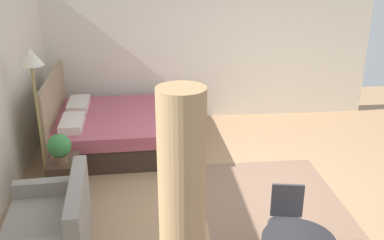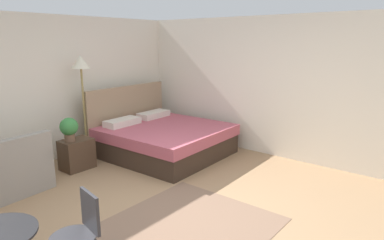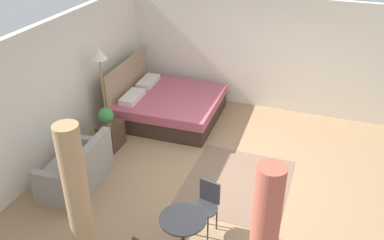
{
  "view_description": "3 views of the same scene",
  "coord_description": "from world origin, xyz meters",
  "views": [
    {
      "loc": [
        -4.97,
        1.1,
        3.0
      ],
      "look_at": [
        0.58,
        0.56,
        0.83
      ],
      "focal_mm": 40.93,
      "sensor_mm": 36.0,
      "label": 1
    },
    {
      "loc": [
        -2.83,
        -2.68,
        2.12
      ],
      "look_at": [
        0.62,
        0.11,
        1.08
      ],
      "focal_mm": 31.84,
      "sensor_mm": 36.0,
      "label": 2
    },
    {
      "loc": [
        -5.75,
        -1.58,
        4.46
      ],
      "look_at": [
        -0.13,
        0.45,
        1.1
      ],
      "focal_mm": 38.47,
      "sensor_mm": 36.0,
      "label": 3
    }
  ],
  "objects": [
    {
      "name": "bed",
      "position": [
        1.64,
        1.66,
        0.31
      ],
      "size": [
        2.04,
        2.14,
        1.23
      ],
      "color": "#38281E",
      "rests_on": "ground"
    },
    {
      "name": "potted_plant",
      "position": [
        0.07,
        2.25,
        0.73
      ],
      "size": [
        0.29,
        0.29,
        0.39
      ],
      "color": "brown",
      "rests_on": "nightstand"
    },
    {
      "name": "couch",
      "position": [
        -1.11,
        2.17,
        0.3
      ],
      "size": [
        1.32,
        0.9,
        0.86
      ],
      "color": "gray",
      "rests_on": "ground"
    },
    {
      "name": "area_rug",
      "position": [
        -0.14,
        -0.38,
        0.0
      ],
      "size": [
        1.98,
        1.75,
        0.01
      ],
      "primitive_type": "cube",
      "color": "#7F604C",
      "rests_on": "ground"
    },
    {
      "name": "floor_lamp",
      "position": [
        0.6,
        2.59,
        1.57
      ],
      "size": [
        0.33,
        0.33,
        1.86
      ],
      "color": "#99844C",
      "rests_on": "ground"
    },
    {
      "name": "ground_plane",
      "position": [
        0.0,
        0.0,
        -0.01
      ],
      "size": [
        8.9,
        9.03,
        0.02
      ],
      "primitive_type": "cube",
      "color": "#9E7A56"
    },
    {
      "name": "wall_right",
      "position": [
        2.95,
        0.0,
        1.28
      ],
      "size": [
        0.12,
        6.03,
        2.56
      ],
      "primitive_type": "cube",
      "color": "silver",
      "rests_on": "ground"
    },
    {
      "name": "cafe_chair_near_couch",
      "position": [
        -1.35,
        -0.22,
        0.5
      ],
      "size": [
        0.47,
        0.47,
        0.82
      ],
      "color": "#2D2D33",
      "rests_on": "ground"
    },
    {
      "name": "nightstand",
      "position": [
        0.17,
        2.25,
        0.25
      ],
      "size": [
        0.51,
        0.37,
        0.51
      ],
      "color": "#473323",
      "rests_on": "ground"
    }
  ]
}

